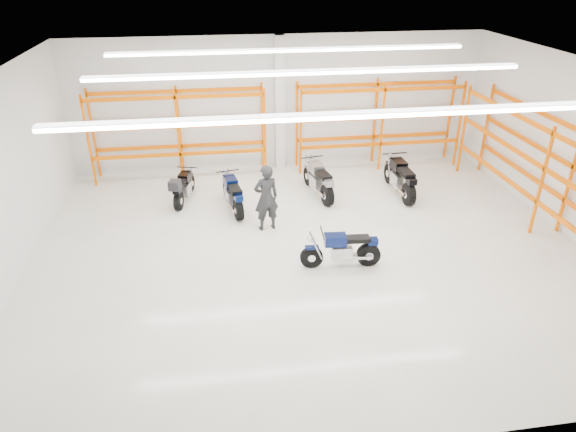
{
  "coord_description": "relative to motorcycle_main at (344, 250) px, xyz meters",
  "views": [
    {
      "loc": [
        -2.27,
        -11.13,
        6.81
      ],
      "look_at": [
        -0.52,
        0.5,
        0.76
      ],
      "focal_mm": 32.0,
      "sensor_mm": 36.0,
      "label": 1
    }
  ],
  "objects": [
    {
      "name": "motorcycle_main",
      "position": [
        0.0,
        0.0,
        0.0
      ],
      "size": [
        1.96,
        0.65,
        0.96
      ],
      "color": "black",
      "rests_on": "ground"
    },
    {
      "name": "motorcycle_back_a",
      "position": [
        -3.96,
        4.22,
        0.03
      ],
      "size": [
        0.81,
        1.94,
        1.01
      ],
      "color": "black",
      "rests_on": "ground"
    },
    {
      "name": "motorcycle_back_c",
      "position": [
        0.21,
        4.06,
        0.06
      ],
      "size": [
        0.75,
        2.22,
        1.1
      ],
      "color": "black",
      "rests_on": "ground"
    },
    {
      "name": "room_shell",
      "position": [
        -0.65,
        0.89,
        2.83
      ],
      "size": [
        14.02,
        12.02,
        4.51
      ],
      "color": "white",
      "rests_on": "ground"
    },
    {
      "name": "motorcycle_back_d",
      "position": [
        2.75,
        3.78,
        0.09
      ],
      "size": [
        0.78,
        2.36,
        1.16
      ],
      "color": "black",
      "rests_on": "ground"
    },
    {
      "name": "ground",
      "position": [
        -0.65,
        0.87,
        -0.45
      ],
      "size": [
        14.0,
        14.0,
        0.0
      ],
      "primitive_type": "plane",
      "color": "beige",
      "rests_on": "ground"
    },
    {
      "name": "pallet_racking_back_left",
      "position": [
        -4.05,
        6.35,
        1.34
      ],
      "size": [
        5.67,
        0.87,
        3.0
      ],
      "color": "#F65F00",
      "rests_on": "ground"
    },
    {
      "name": "pallet_racking_side",
      "position": [
        5.83,
        0.87,
        1.36
      ],
      "size": [
        0.87,
        9.07,
        3.0
      ],
      "color": "#F65F00",
      "rests_on": "ground"
    },
    {
      "name": "pallet_racking_back_right",
      "position": [
        2.75,
        6.35,
        1.34
      ],
      "size": [
        5.67,
        0.87,
        3.0
      ],
      "color": "#F65F00",
      "rests_on": "ground"
    },
    {
      "name": "structural_column",
      "position": [
        -0.65,
        6.69,
        1.8
      ],
      "size": [
        0.32,
        0.32,
        4.5
      ],
      "primitive_type": "cube",
      "color": "white",
      "rests_on": "ground"
    },
    {
      "name": "standing_man",
      "position": [
        -1.64,
        2.18,
        0.49
      ],
      "size": [
        0.76,
        0.58,
        1.87
      ],
      "primitive_type": "imported",
      "rotation": [
        0.0,
        0.0,
        3.35
      ],
      "color": "black",
      "rests_on": "ground"
    },
    {
      "name": "motorcycle_back_b",
      "position": [
        -2.49,
        3.48,
        0.03
      ],
      "size": [
        0.72,
        2.1,
        1.04
      ],
      "color": "black",
      "rests_on": "ground"
    }
  ]
}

